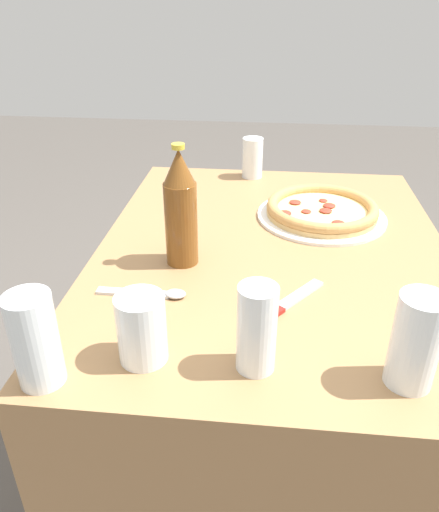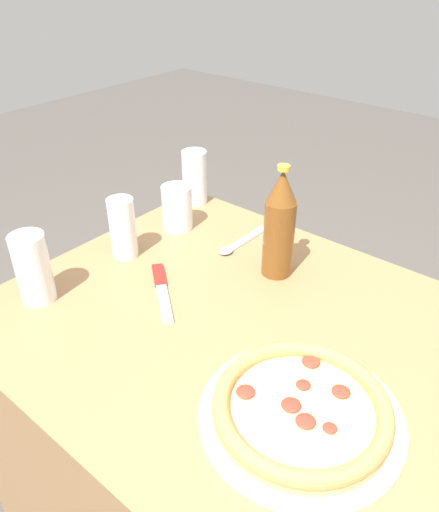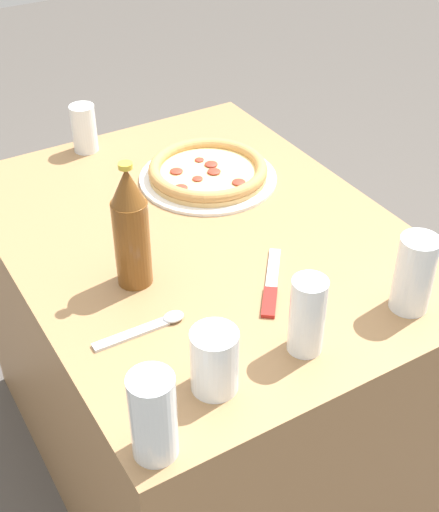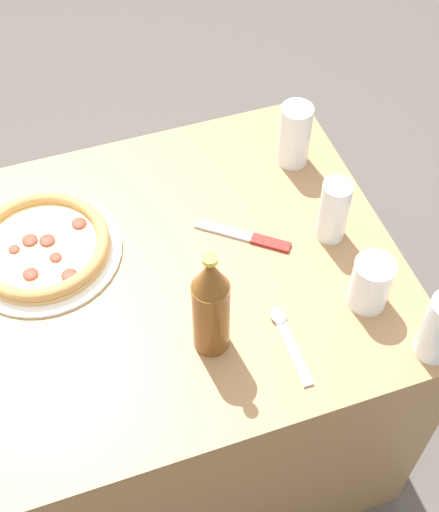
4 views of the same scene
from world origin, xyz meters
name	(u,v)px [view 3 (image 3 of 4)]	position (x,y,z in m)	size (l,w,h in m)	color
ground_plane	(205,445)	(0.00, 0.00, 0.00)	(8.00, 8.00, 0.00)	#4C4742
table	(203,351)	(0.00, 0.00, 0.36)	(1.04, 0.79, 0.71)	#997047
pizza_veggie	(208,172)	(-0.18, 0.12, 0.73)	(0.33, 0.33, 0.04)	white
glass_mango_juice	(413,278)	(0.41, 0.21, 0.78)	(0.07, 0.07, 0.15)	white
glass_red_wine	(215,364)	(0.40, -0.20, 0.76)	(0.08, 0.08, 0.12)	white
glass_orange_juice	(84,129)	(-0.46, -0.07, 0.77)	(0.06, 0.06, 0.12)	white
glass_lemonade	(154,420)	(0.47, -0.34, 0.78)	(0.07, 0.07, 0.15)	white
glass_cola	(307,319)	(0.40, -0.02, 0.78)	(0.06, 0.06, 0.15)	white
beer_bottle	(131,228)	(0.08, -0.19, 0.83)	(0.07, 0.07, 0.26)	brown
knife	(271,285)	(0.23, 0.02, 0.71)	(0.18, 0.15, 0.01)	maroon
spoon	(152,326)	(0.22, -0.23, 0.72)	(0.03, 0.18, 0.01)	silver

